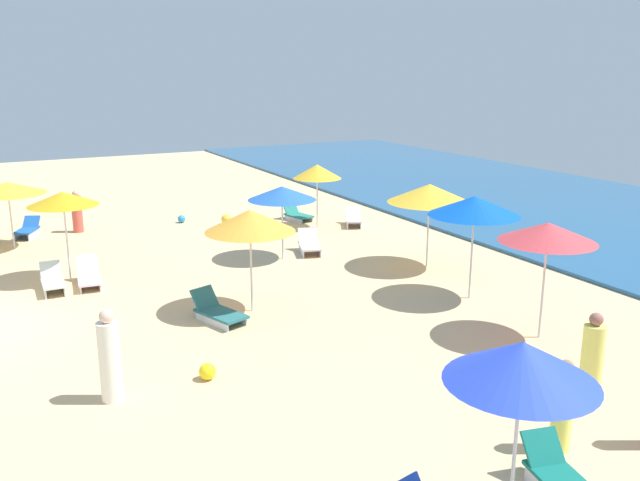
{
  "coord_description": "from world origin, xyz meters",
  "views": [
    {
      "loc": [
        16.68,
        0.62,
        5.93
      ],
      "look_at": [
        1.19,
        8.72,
        1.4
      ],
      "focal_mm": 38.03,
      "sensor_mm": 36.0,
      "label": 1
    }
  ],
  "objects_px": {
    "lounge_chair_2_0": "(297,214)",
    "lounge_chair_1_0": "(89,277)",
    "beachgoer_2": "(592,361)",
    "lounge_chair_2_1": "(353,219)",
    "lounge_chair_0_0": "(310,245)",
    "beachgoer_4": "(110,359)",
    "beach_ball_2": "(207,372)",
    "lounge_chair_1_1": "(53,282)",
    "beachgoer_3": "(562,408)",
    "umbrella_3": "(474,206)",
    "umbrella_4": "(429,193)",
    "beachgoer_1": "(77,213)",
    "umbrella_2": "(317,171)",
    "beach_ball_0": "(226,219)",
    "umbrella_1": "(63,199)",
    "umbrella_5": "(7,188)",
    "umbrella_6": "(548,232)",
    "umbrella_8": "(522,362)",
    "umbrella_7": "(250,221)",
    "umbrella_0": "(282,193)",
    "beach_ball_1": "(182,219)",
    "lounge_chair_5_0": "(28,230)",
    "lounge_chair_7_0": "(218,311)",
    "lounge_chair_8_1": "(560,478)"
  },
  "relations": [
    {
      "from": "umbrella_8",
      "to": "beachgoer_1",
      "type": "distance_m",
      "value": 20.01
    },
    {
      "from": "lounge_chair_0_0",
      "to": "beach_ball_2",
      "type": "distance_m",
      "value": 9.34
    },
    {
      "from": "umbrella_0",
      "to": "lounge_chair_2_1",
      "type": "height_order",
      "value": "umbrella_0"
    },
    {
      "from": "lounge_chair_1_1",
      "to": "beachgoer_3",
      "type": "height_order",
      "value": "beachgoer_3"
    },
    {
      "from": "umbrella_3",
      "to": "beachgoer_4",
      "type": "distance_m",
      "value": 9.68
    },
    {
      "from": "beachgoer_1",
      "to": "umbrella_1",
      "type": "bearing_deg",
      "value": 166.7
    },
    {
      "from": "lounge_chair_1_1",
      "to": "beachgoer_3",
      "type": "relative_size",
      "value": 0.84
    },
    {
      "from": "lounge_chair_0_0",
      "to": "umbrella_5",
      "type": "distance_m",
      "value": 10.04
    },
    {
      "from": "beachgoer_2",
      "to": "lounge_chair_2_1",
      "type": "bearing_deg",
      "value": 93.03
    },
    {
      "from": "lounge_chair_2_1",
      "to": "umbrella_5",
      "type": "distance_m",
      "value": 12.07
    },
    {
      "from": "umbrella_1",
      "to": "lounge_chair_2_0",
      "type": "distance_m",
      "value": 10.09
    },
    {
      "from": "umbrella_4",
      "to": "beach_ball_1",
      "type": "xyz_separation_m",
      "value": [
        -9.28,
        -4.86,
        -2.12
      ]
    },
    {
      "from": "umbrella_2",
      "to": "umbrella_3",
      "type": "relative_size",
      "value": 0.88
    },
    {
      "from": "lounge_chair_1_1",
      "to": "beach_ball_1",
      "type": "xyz_separation_m",
      "value": [
        -6.47,
        5.45,
        -0.13
      ]
    },
    {
      "from": "beachgoer_1",
      "to": "lounge_chair_0_0",
      "type": "bearing_deg",
      "value": -139.02
    },
    {
      "from": "umbrella_6",
      "to": "beachgoer_2",
      "type": "height_order",
      "value": "umbrella_6"
    },
    {
      "from": "umbrella_7",
      "to": "beachgoer_2",
      "type": "distance_m",
      "value": 8.21
    },
    {
      "from": "umbrella_0",
      "to": "umbrella_4",
      "type": "bearing_deg",
      "value": 50.22
    },
    {
      "from": "lounge_chair_8_1",
      "to": "beachgoer_3",
      "type": "relative_size",
      "value": 0.96
    },
    {
      "from": "lounge_chair_2_1",
      "to": "beachgoer_1",
      "type": "distance_m",
      "value": 10.19
    },
    {
      "from": "lounge_chair_1_1",
      "to": "beach_ball_2",
      "type": "height_order",
      "value": "lounge_chair_1_1"
    },
    {
      "from": "lounge_chair_2_0",
      "to": "lounge_chair_1_0",
      "type": "bearing_deg",
      "value": -165.04
    },
    {
      "from": "lounge_chair_2_0",
      "to": "beachgoer_1",
      "type": "bearing_deg",
      "value": 152.62
    },
    {
      "from": "umbrella_1",
      "to": "beachgoer_1",
      "type": "height_order",
      "value": "umbrella_1"
    },
    {
      "from": "umbrella_8",
      "to": "beachgoer_2",
      "type": "distance_m",
      "value": 4.47
    },
    {
      "from": "lounge_chair_7_0",
      "to": "lounge_chair_8_1",
      "type": "bearing_deg",
      "value": -95.69
    },
    {
      "from": "umbrella_3",
      "to": "umbrella_4",
      "type": "distance_m",
      "value": 2.9
    },
    {
      "from": "lounge_chair_1_1",
      "to": "beachgoer_4",
      "type": "distance_m",
      "value": 7.03
    },
    {
      "from": "umbrella_2",
      "to": "beachgoer_3",
      "type": "distance_m",
      "value": 15.81
    },
    {
      "from": "beachgoer_2",
      "to": "umbrella_2",
      "type": "bearing_deg",
      "value": 98.52
    },
    {
      "from": "lounge_chair_0_0",
      "to": "umbrella_1",
      "type": "xyz_separation_m",
      "value": [
        -0.6,
        -7.32,
        2.08
      ]
    },
    {
      "from": "lounge_chair_1_1",
      "to": "umbrella_6",
      "type": "bearing_deg",
      "value": -40.76
    },
    {
      "from": "lounge_chair_5_0",
      "to": "umbrella_5",
      "type": "bearing_deg",
      "value": -85.86
    },
    {
      "from": "lounge_chair_0_0",
      "to": "beachgoer_4",
      "type": "distance_m",
      "value": 10.58
    },
    {
      "from": "lounge_chair_0_0",
      "to": "beach_ball_2",
      "type": "bearing_deg",
      "value": -110.48
    },
    {
      "from": "beach_ball_2",
      "to": "umbrella_0",
      "type": "bearing_deg",
      "value": 145.61
    },
    {
      "from": "lounge_chair_7_0",
      "to": "lounge_chair_5_0",
      "type": "bearing_deg",
      "value": 87.95
    },
    {
      "from": "umbrella_2",
      "to": "lounge_chair_2_0",
      "type": "bearing_deg",
      "value": -173.46
    },
    {
      "from": "umbrella_2",
      "to": "umbrella_7",
      "type": "height_order",
      "value": "umbrella_7"
    },
    {
      "from": "umbrella_5",
      "to": "beachgoer_2",
      "type": "bearing_deg",
      "value": 27.29
    },
    {
      "from": "lounge_chair_2_0",
      "to": "lounge_chair_7_0",
      "type": "height_order",
      "value": "lounge_chair_7_0"
    },
    {
      "from": "umbrella_4",
      "to": "beach_ball_2",
      "type": "height_order",
      "value": "umbrella_4"
    },
    {
      "from": "umbrella_3",
      "to": "beach_ball_0",
      "type": "bearing_deg",
      "value": -166.13
    },
    {
      "from": "umbrella_3",
      "to": "umbrella_4",
      "type": "xyz_separation_m",
      "value": [
        -2.81,
        0.69,
        -0.2
      ]
    },
    {
      "from": "lounge_chair_2_0",
      "to": "beachgoer_1",
      "type": "xyz_separation_m",
      "value": [
        -1.99,
        -7.94,
        0.47
      ]
    },
    {
      "from": "lounge_chair_2_0",
      "to": "umbrella_4",
      "type": "bearing_deg",
      "value": -97.96
    },
    {
      "from": "umbrella_2",
      "to": "beachgoer_2",
      "type": "distance_m",
      "value": 14.6
    },
    {
      "from": "umbrella_4",
      "to": "umbrella_8",
      "type": "relative_size",
      "value": 0.97
    },
    {
      "from": "umbrella_1",
      "to": "beachgoer_3",
      "type": "xyz_separation_m",
      "value": [
        12.82,
        5.61,
        -1.64
      ]
    },
    {
      "from": "beachgoer_4",
      "to": "lounge_chair_2_1",
      "type": "bearing_deg",
      "value": -169.07
    }
  ]
}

